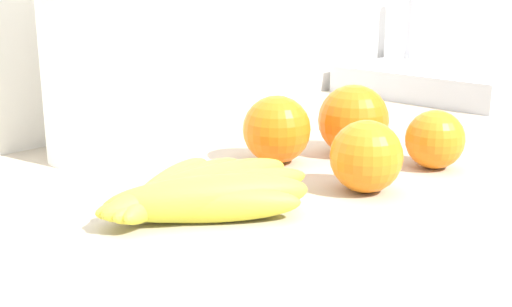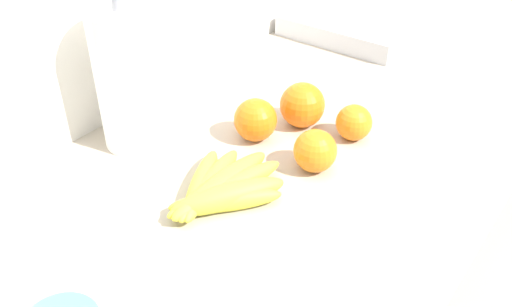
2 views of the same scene
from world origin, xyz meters
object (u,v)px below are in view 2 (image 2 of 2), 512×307
(orange_right, at_px, (315,151))
(paper_towel_roll, at_px, (129,80))
(orange_back_right, at_px, (255,120))
(banana_bunch, at_px, (219,189))
(sink_basin, at_px, (365,15))
(orange_back_left, at_px, (302,105))
(orange_center, at_px, (354,123))

(orange_right, height_order, paper_towel_roll, paper_towel_roll)
(orange_back_right, bearing_deg, paper_towel_roll, 128.69)
(orange_right, distance_m, paper_towel_roll, 0.33)
(banana_bunch, relative_size, orange_right, 2.99)
(orange_right, distance_m, sink_basin, 0.65)
(orange_back_left, distance_m, orange_right, 0.14)
(orange_back_right, xyz_separation_m, sink_basin, (0.60, 0.09, -0.01))
(banana_bunch, xyz_separation_m, paper_towel_roll, (0.04, 0.22, 0.10))
(orange_back_left, relative_size, orange_back_right, 1.08)
(orange_back_left, bearing_deg, orange_center, -80.76)
(orange_back_left, xyz_separation_m, orange_center, (0.02, -0.10, -0.01))
(orange_back_left, distance_m, sink_basin, 0.52)
(orange_back_left, relative_size, orange_center, 1.28)
(orange_back_left, bearing_deg, paper_towel_roll, 137.02)
(orange_back_left, relative_size, paper_towel_roll, 0.31)
(banana_bunch, bearing_deg, orange_right, -26.57)
(orange_back_left, height_order, sink_basin, sink_basin)
(orange_center, relative_size, sink_basin, 0.17)
(orange_back_right, bearing_deg, orange_center, -53.10)
(orange_back_left, relative_size, orange_right, 1.16)
(banana_bunch, xyz_separation_m, orange_right, (0.15, -0.08, 0.02))
(orange_back_left, bearing_deg, orange_right, -138.57)
(orange_right, bearing_deg, orange_center, -3.09)
(orange_center, xyz_separation_m, paper_towel_roll, (-0.24, 0.30, 0.09))
(orange_center, bearing_deg, orange_back_left, 99.24)
(orange_right, xyz_separation_m, sink_basin, (0.61, 0.22, -0.01))
(banana_bunch, relative_size, orange_back_right, 2.79)
(orange_right, bearing_deg, orange_back_right, 83.30)
(orange_center, bearing_deg, orange_back_right, 126.90)
(banana_bunch, distance_m, orange_back_right, 0.18)
(paper_towel_roll, bearing_deg, orange_right, -68.71)
(orange_right, height_order, sink_basin, sink_basin)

